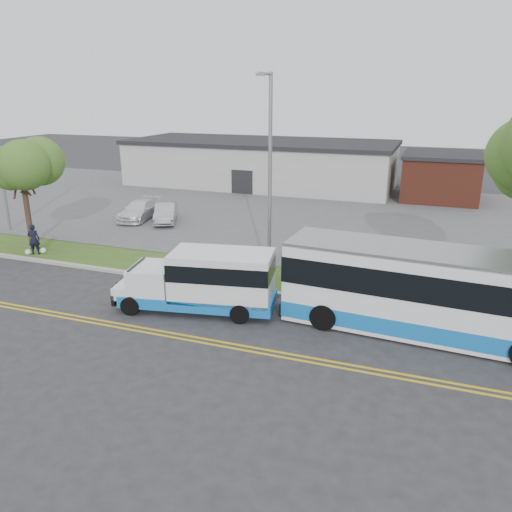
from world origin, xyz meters
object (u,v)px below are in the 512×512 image
at_px(parked_car_b, 139,210).
at_px(shuttle_bus, 207,279).
at_px(parked_car_a, 165,213).
at_px(streetlight_near, 269,173).
at_px(pedestrian, 34,239).
at_px(tree_west, 20,160).
at_px(transit_bus, 444,295).

bearing_deg(parked_car_b, shuttle_bus, -55.34).
bearing_deg(parked_car_a, streetlight_near, -62.82).
xyz_separation_m(pedestrian, parked_car_a, (3.24, 8.86, -0.22)).
distance_m(tree_west, parked_car_b, 9.21).
distance_m(pedestrian, parked_car_b, 9.08).
relative_size(pedestrian, parked_car_a, 0.44).
relative_size(streetlight_near, parked_car_a, 2.43).
xyz_separation_m(tree_west, streetlight_near, (15.00, -0.47, 0.11)).
bearing_deg(streetlight_near, tree_west, 178.20).
height_order(transit_bus, parked_car_a, transit_bus).
xyz_separation_m(tree_west, pedestrian, (1.47, -1.30, -4.16)).
bearing_deg(parked_car_b, transit_bus, -36.80).
bearing_deg(tree_west, parked_car_a, 58.10).
distance_m(tree_west, shuttle_bus, 14.91).
bearing_deg(streetlight_near, pedestrian, -176.50).
height_order(tree_west, transit_bus, tree_west).
bearing_deg(shuttle_bus, transit_bus, -4.84).
distance_m(shuttle_bus, parked_car_a, 15.13).
xyz_separation_m(shuttle_bus, pedestrian, (-12.20, 3.32, -0.42)).
distance_m(streetlight_near, shuttle_bus, 5.81).
bearing_deg(streetlight_near, shuttle_bus, -107.79).
xyz_separation_m(tree_west, transit_bus, (22.91, -3.74, -3.45)).
bearing_deg(shuttle_bus, pedestrian, 154.52).
xyz_separation_m(streetlight_near, pedestrian, (-13.53, -0.83, -4.27)).
xyz_separation_m(streetlight_near, transit_bus, (7.91, -3.26, -3.56)).
bearing_deg(streetlight_near, transit_bus, -22.41).
bearing_deg(shuttle_bus, streetlight_near, 61.93).
height_order(pedestrian, parked_car_b, pedestrian).
bearing_deg(transit_bus, pedestrian, 177.31).
distance_m(shuttle_bus, transit_bus, 9.29).
bearing_deg(transit_bus, parked_car_a, 151.96).
relative_size(tree_west, parked_car_a, 1.77).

